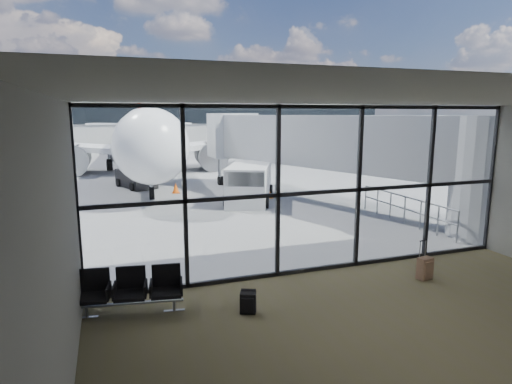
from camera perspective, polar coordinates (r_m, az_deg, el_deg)
ground at (r=50.49m, az=-13.19°, el=5.24°), size 220.00×220.00×0.00m
lounge_shell at (r=7.61m, az=25.51°, el=-2.83°), size 12.02×8.01×4.51m
glass_curtain_wall at (r=11.51m, az=8.45°, el=0.21°), size 12.10×0.12×4.50m
jet_bridge at (r=19.96m, az=11.59°, el=5.85°), size 8.00×16.50×4.33m
apron_railing at (r=17.72m, az=19.21°, el=-1.74°), size 0.06×5.46×1.11m
far_terminal at (r=72.15m, az=-15.72°, el=9.93°), size 80.00×12.20×11.00m
tree_4 at (r=83.53m, az=-30.53°, el=9.63°), size 5.61×5.61×8.07m
tree_5 at (r=82.62m, az=-26.43°, el=10.42°), size 6.27×6.27×9.03m
seating_row at (r=9.85m, az=-16.36°, el=-12.20°), size 2.21×0.93×0.99m
backpack at (r=9.53m, az=-1.07°, el=-14.51°), size 0.41×0.40×0.51m
suitcase at (r=12.09m, az=21.62°, el=-9.42°), size 0.42×0.33×1.04m
airliner at (r=35.31m, az=-14.79°, el=7.58°), size 30.32×35.14×9.05m
service_van at (r=20.79m, az=-0.91°, el=1.19°), size 3.45×4.61×1.84m
belt_loader at (r=26.14m, az=-15.80°, el=1.90°), size 2.54×4.02×1.76m
traffic_cone_a at (r=26.55m, az=-2.90°, el=1.80°), size 0.46×0.46×0.66m
traffic_cone_b at (r=23.76m, az=-10.67°, el=0.52°), size 0.40×0.40×0.57m
traffic_cone_c at (r=21.95m, az=1.61°, el=-0.06°), size 0.43×0.43×0.61m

